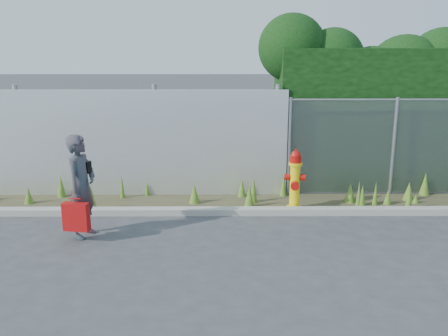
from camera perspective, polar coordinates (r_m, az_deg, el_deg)
ground at (r=7.71m, az=2.32°, el=-9.86°), size 80.00×80.00×0.00m
curb at (r=9.36m, az=1.83°, el=-4.96°), size 16.00×0.22×0.12m
weed_strip at (r=9.96m, az=3.55°, el=-3.32°), size 16.00×1.31×0.54m
corrugated_fence at (r=10.64m, az=-16.15°, el=2.69°), size 8.50×0.21×2.30m
chainlink_fence at (r=11.23m, az=23.87°, el=2.24°), size 6.50×0.07×2.05m
hedge at (r=12.06m, az=22.76°, el=7.67°), size 7.75×1.94×3.73m
fire_hydrant at (r=9.53m, az=8.11°, el=-1.48°), size 0.40×0.36×1.19m
woman at (r=8.44m, az=-15.97°, el=-2.03°), size 0.56×0.71×1.71m
red_tote_bag at (r=8.32m, az=-16.54°, el=-5.36°), size 0.41×0.15×0.54m
black_shoulder_bag at (r=8.49m, az=-15.81°, el=0.15°), size 0.26×0.11×0.20m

